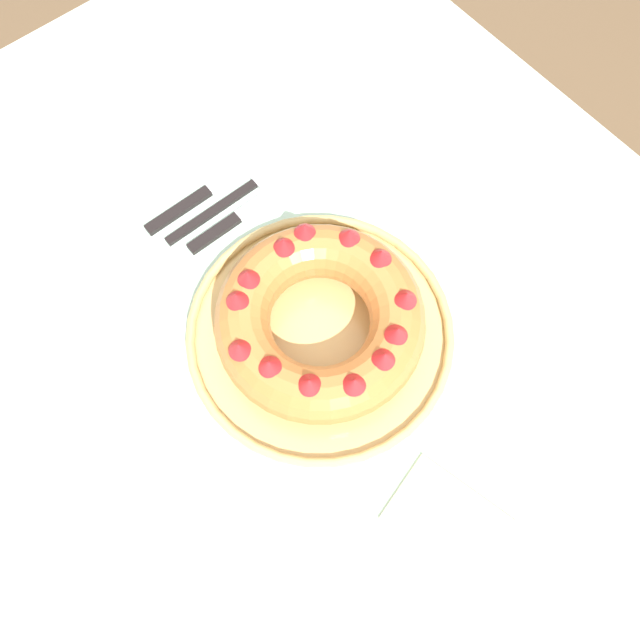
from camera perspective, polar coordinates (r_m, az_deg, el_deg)
The scene contains 8 objects.
ground_plane at distance 1.54m, azimuth -0.10°, elevation -10.98°, with size 8.00×8.00×0.00m, color brown.
dining_table at distance 0.89m, azimuth -0.17°, elevation -2.84°, with size 1.35×1.05×0.77m.
serving_dish at distance 0.79m, azimuth -0.00°, elevation -1.20°, with size 0.34×0.34×0.02m.
bundt_cake at distance 0.74m, azimuth 0.00°, elevation 0.05°, with size 0.25×0.25×0.08m.
fork at distance 0.90m, azimuth -7.48°, elevation 11.32°, with size 0.02×0.21×0.01m.
serving_knife at distance 0.90m, azimuth -10.33°, elevation 11.44°, with size 0.02×0.23×0.01m.
cake_knife at distance 0.88m, azimuth -7.68°, elevation 9.18°, with size 0.02×0.18×0.01m.
napkin at distance 0.76m, azimuth 11.62°, elevation -17.49°, with size 0.13×0.09×0.00m, color beige.
Camera 1 is at (0.22, -0.18, 1.52)m, focal length 35.00 mm.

